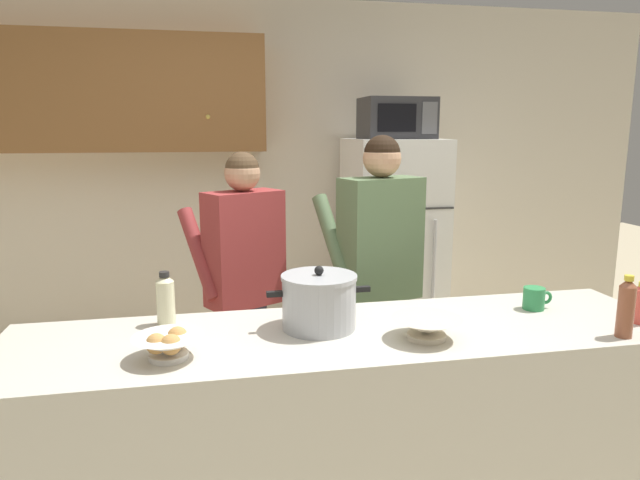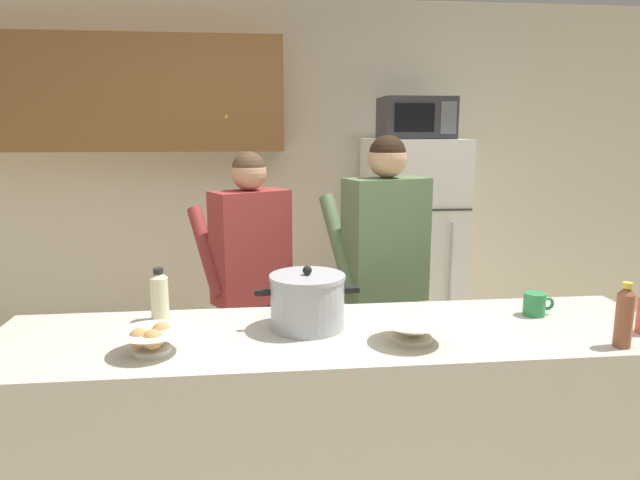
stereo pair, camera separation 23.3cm
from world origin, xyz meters
name	(u,v)px [view 2 (the right image)]	position (x,y,z in m)	size (l,w,h in m)	color
back_wall_unit	(257,161)	(-0.28, 2.25, 1.44)	(6.00, 0.48, 2.60)	beige
kitchen_island	(335,442)	(0.00, 0.00, 0.46)	(2.59, 0.68, 0.92)	beige
refrigerator	(411,253)	(0.80, 1.85, 0.81)	(0.64, 0.68, 1.61)	white
microwave	(416,118)	(0.80, 1.83, 1.75)	(0.48, 0.37, 0.28)	#2D2D30
person_near_pot	(250,264)	(-0.33, 0.94, 0.97)	(0.59, 0.56, 1.57)	#33384C
person_by_sink	(384,257)	(0.36, 0.77, 1.03)	(0.59, 0.53, 1.65)	black
cooking_pot	(307,301)	(-0.10, 0.06, 1.03)	(0.40, 0.29, 0.25)	#ADAFB5
coffee_mug	(535,304)	(0.85, 0.11, 0.97)	(0.13, 0.09, 0.10)	#2D8C4C
bread_bowl	(151,339)	(-0.66, -0.14, 0.97)	(0.24, 0.24, 0.10)	white
empty_bowl	(413,330)	(0.26, -0.13, 0.97)	(0.26, 0.26, 0.08)	beige
bottle_near_edge	(624,316)	(0.98, -0.26, 1.03)	(0.06, 0.06, 0.24)	brown
bottle_mid_counter	(159,295)	(-0.69, 0.21, 1.02)	(0.07, 0.07, 0.22)	beige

